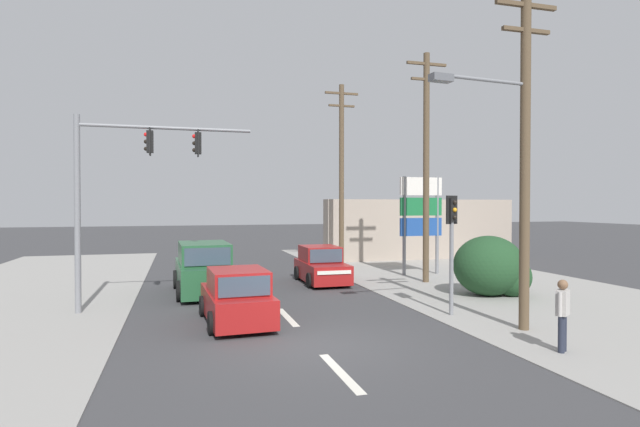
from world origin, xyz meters
The scene contains 17 objects.
ground_plane centered at (0.00, 0.00, 0.00)m, with size 140.00×140.00×0.00m, color #3A3A3D.
lane_dash_near centered at (0.00, -2.00, 0.00)m, with size 0.20×2.40×0.01m, color silver.
lane_dash_mid centered at (0.00, 3.00, 0.00)m, with size 0.20×2.40×0.01m, color silver.
lane_dash_far centered at (0.00, 8.00, 0.00)m, with size 0.20×2.40×0.01m, color silver.
kerb_right_verge centered at (9.00, 2.00, 0.01)m, with size 10.00×44.00×0.02m, color gray.
utility_pole_foreground_right centered at (5.50, -0.20, 4.81)m, with size 3.78×0.54×8.91m.
utility_pole_midground_right centered at (6.99, 7.76, 5.07)m, with size 1.80×0.26×9.65m.
utility_pole_background_right centered at (5.17, 13.64, 5.02)m, with size 1.80×0.26×9.57m.
traffic_signal_mast centered at (-4.68, 5.16, 4.15)m, with size 5.29×0.44×6.00m.
pedestal_signal_right_kerb centered at (4.72, 1.85, 2.42)m, with size 0.43×0.31×3.56m.
shopping_plaza_sign centered at (7.86, 9.93, 2.98)m, with size 2.10×0.16×4.60m.
roadside_bush centered at (7.83, 4.32, 1.02)m, with size 2.68×2.30×2.17m.
shopfront_wall_far centered at (11.00, 16.00, 1.80)m, with size 12.00×1.00×3.60m, color #A39384.
hatchback_oncoming_mid centered at (-1.50, 2.65, 0.70)m, with size 1.93×3.72×1.53m.
suv_receding_far centered at (-2.17, 7.66, 0.88)m, with size 2.22×4.61×1.90m.
hatchback_kerbside_parked centered at (2.72, 8.93, 0.70)m, with size 1.81×3.65×1.53m.
pedestrian_at_kerb centered at (5.14, -2.10, 0.93)m, with size 0.47×0.39×1.63m.
Camera 1 is at (-3.02, -11.23, 3.29)m, focal length 28.00 mm.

